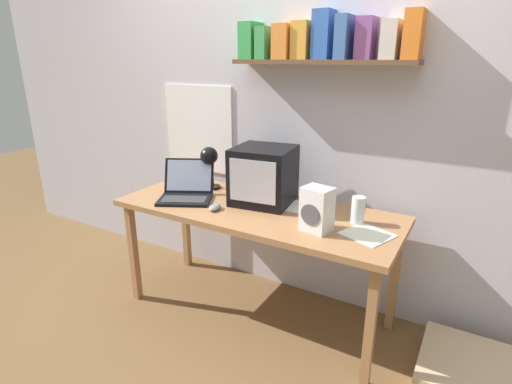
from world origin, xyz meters
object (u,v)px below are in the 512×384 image
printed_handout (367,234)px  open_notebook (309,208)px  laptop (187,189)px  floor_cushion (472,373)px  corner_desk (256,218)px  crt_monitor (264,175)px  desk_lamp (210,159)px  space_heater (317,209)px  computer_mouse (215,207)px  juice_glass (358,211)px

printed_handout → open_notebook: bearing=153.9°
laptop → floor_cushion: size_ratio=0.85×
corner_desk → open_notebook: open_notebook is taller
crt_monitor → floor_cushion: crt_monitor is taller
corner_desk → desk_lamp: bearing=163.3°
printed_handout → floor_cushion: printed_handout is taller
laptop → open_notebook: (0.74, 0.21, -0.06)m
corner_desk → laptop: size_ratio=3.97×
corner_desk → crt_monitor: size_ratio=4.42×
space_heater → floor_cushion: space_heater is taller
corner_desk → computer_mouse: (-0.19, -0.15, 0.08)m
computer_mouse → printed_handout: (0.86, 0.10, -0.01)m
floor_cushion → open_notebook: bearing=172.4°
laptop → space_heater: 0.90m
space_heater → printed_handout: bearing=29.1°
laptop → juice_glass: laptop is taller
laptop → desk_lamp: size_ratio=1.42×
crt_monitor → floor_cushion: 1.50m
printed_handout → desk_lamp: bearing=171.2°
crt_monitor → laptop: bearing=-167.0°
laptop → computer_mouse: bearing=-44.8°
laptop → printed_handout: (1.14, 0.01, -0.06)m
computer_mouse → floor_cushion: size_ratio=0.23×
desk_lamp → computer_mouse: 0.41m
desk_lamp → corner_desk: bearing=-38.7°
corner_desk → computer_mouse: 0.25m
floor_cushion → corner_desk: bearing=-178.9°
juice_glass → open_notebook: 0.33m
desk_lamp → space_heater: (0.85, -0.25, -0.10)m
space_heater → laptop: bearing=-172.6°
laptop → desk_lamp: desk_lamp is taller
open_notebook → floor_cushion: (0.97, -0.13, -0.66)m
corner_desk → open_notebook: (0.27, 0.15, 0.06)m
computer_mouse → space_heater: bearing=2.2°
crt_monitor → space_heater: (0.44, -0.23, -0.06)m
corner_desk → computer_mouse: size_ratio=14.75×
laptop → space_heater: bearing=-31.3°
crt_monitor → computer_mouse: crt_monitor is taller
desk_lamp → computer_mouse: (0.23, -0.27, -0.20)m
computer_mouse → open_notebook: size_ratio=0.45×
crt_monitor → computer_mouse: 0.35m
laptop → printed_handout: size_ratio=1.52×
printed_handout → juice_glass: bearing=126.5°
desk_lamp → computer_mouse: bearing=-71.8°
laptop → juice_glass: (1.05, 0.14, 0.01)m
laptop → desk_lamp: (0.05, 0.18, 0.16)m
printed_handout → crt_monitor: bearing=167.3°
floor_cushion → space_heater: bearing=-169.9°
floor_cushion → juice_glass: bearing=175.3°
juice_glass → space_heater: space_heater is taller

